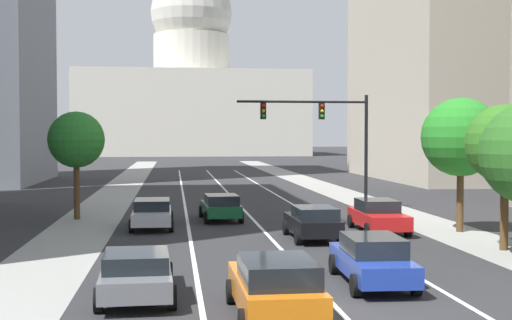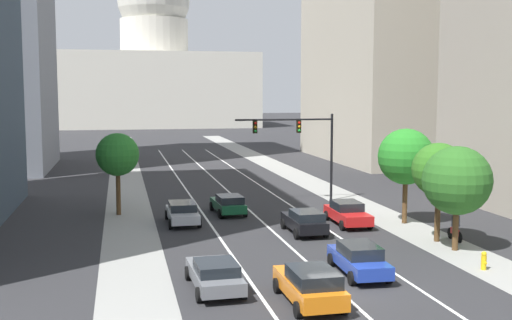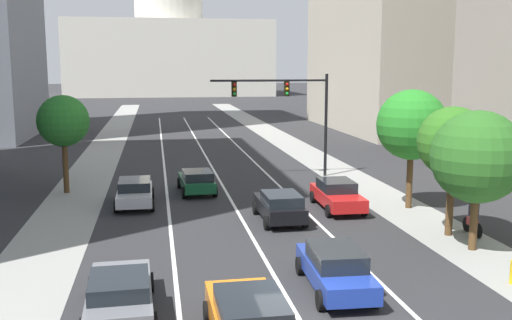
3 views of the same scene
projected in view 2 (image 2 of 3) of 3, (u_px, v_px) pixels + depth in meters
The scene contains 21 objects.
ground_plane at pixel (210, 175), 65.63m from camera, with size 400.00×400.00×0.00m, color #2B2B2D.
sidewalk_left at pixel (126, 184), 58.98m from camera, with size 3.27×130.00×0.01m, color gray.
sidewalk_right at pixel (304, 179), 62.56m from camera, with size 3.27×130.00×0.01m, color gray.
lane_stripe_left at pixel (194, 200), 50.32m from camera, with size 0.16×90.00×0.01m, color white.
lane_stripe_center at pixel (236, 199), 51.04m from camera, with size 0.16×90.00×0.01m, color white.
lane_stripe_right at pixel (278, 197), 51.77m from camera, with size 0.16×90.00×0.01m, color white.
capitol_building at pixel (155, 71), 161.16m from camera, with size 49.79×28.22×42.33m.
car_orange at pixel (310, 285), 25.47m from camera, with size 2.10×4.60×1.55m.
car_silver at pixel (182, 212), 41.31m from camera, with size 2.04×4.58×1.38m.
car_gray at pixel (215, 274), 27.35m from camera, with size 2.20×4.80×1.33m.
car_red at pixel (347, 213), 40.96m from camera, with size 2.10×4.79×1.49m.
car_blue at pixel (359, 259), 29.64m from camera, with size 2.08×4.74×1.47m.
car_green at pixel (228, 204), 44.50m from camera, with size 2.15×4.42×1.39m.
car_black at pixel (305, 221), 38.30m from camera, with size 2.03×4.31×1.46m.
traffic_signal_mast at pixel (302, 138), 49.36m from camera, with size 7.82×0.39×6.85m.
fire_hydrant at pixel (484, 260), 30.47m from camera, with size 0.26×0.35×0.91m.
cyclist at pixel (455, 226), 36.37m from camera, with size 0.37×1.70×1.72m.
street_tree_mid_right at pixel (457, 181), 33.92m from camera, with size 3.69×3.69×5.66m.
street_tree_mid_left at pixel (117, 155), 43.89m from camera, with size 2.98×2.98×5.72m.
street_tree_near_right at pixel (439, 170), 35.95m from camera, with size 3.06×3.06×5.67m.
street_tree_far_right at pixel (406, 157), 40.97m from camera, with size 3.63×3.63×6.19m.
Camera 2 is at (-9.06, -24.64, 8.46)m, focal length 44.59 mm.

